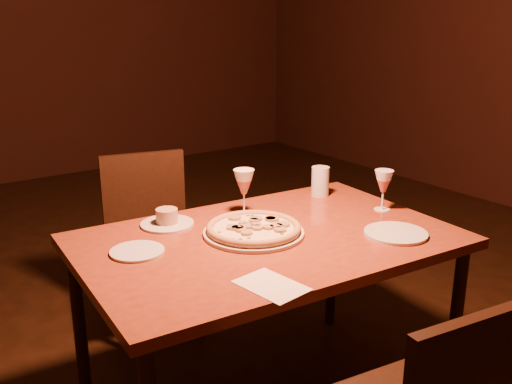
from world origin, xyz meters
TOP-DOWN VIEW (x-y plane):
  - floor at (0.00, 0.00)m, footprint 7.00×7.00m
  - dining_table at (0.06, -0.26)m, footprint 1.33×0.92m
  - chair_far at (-0.00, 0.55)m, footprint 0.47×0.47m
  - pizza_plate at (0.03, -0.22)m, footprint 0.35×0.35m
  - ramekin_saucer at (-0.17, 0.04)m, footprint 0.19×0.19m
  - wine_glass_far at (0.13, -0.02)m, footprint 0.08×0.08m
  - wine_glass_right at (0.59, -0.30)m, footprint 0.07×0.07m
  - water_tumbler at (0.52, -0.01)m, footprint 0.07×0.07m
  - side_plate_left at (-0.37, -0.13)m, footprint 0.17×0.17m
  - side_plate_near at (0.43, -0.51)m, footprint 0.22×0.22m
  - menu_card at (-0.16, -0.57)m, footprint 0.16×0.21m

SIDE VIEW (x-z plane):
  - floor at x=0.00m, z-range 0.00..0.00m
  - chair_far at x=0.00m, z-range 0.05..0.86m
  - dining_table at x=0.06m, z-range 0.28..0.96m
  - menu_card at x=-0.16m, z-range 0.68..0.68m
  - side_plate_left at x=-0.37m, z-range 0.68..0.69m
  - side_plate_near at x=0.43m, z-range 0.68..0.69m
  - ramekin_saucer at x=-0.17m, z-range 0.67..0.73m
  - pizza_plate at x=0.03m, z-range 0.68..0.72m
  - water_tumbler at x=0.52m, z-range 0.68..0.81m
  - wine_glass_right at x=0.59m, z-range 0.68..0.84m
  - wine_glass_far at x=0.13m, z-range 0.68..0.86m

